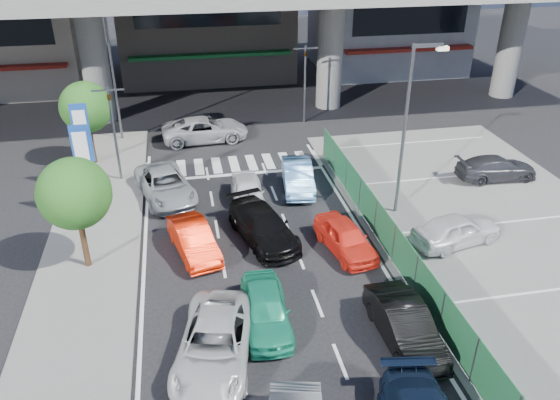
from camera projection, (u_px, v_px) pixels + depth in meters
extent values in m
plane|color=black|center=(275.00, 308.00, 20.00)|extent=(120.00, 120.00, 0.00)
cube|color=slate|center=(517.00, 247.00, 23.54)|extent=(12.00, 28.00, 0.06)
cube|color=slate|center=(89.00, 266.00, 22.27)|extent=(4.00, 30.00, 0.12)
cylinder|color=#61615C|center=(95.00, 62.00, 35.81)|extent=(1.80, 1.80, 8.00)
cylinder|color=#61615C|center=(330.00, 52.00, 38.46)|extent=(1.80, 1.80, 8.00)
cylinder|color=#61615C|center=(511.00, 43.00, 40.78)|extent=(1.80, 1.80, 8.00)
cube|color=#136329|center=(211.00, 54.00, 42.81)|extent=(12.60, 1.60, 0.25)
cube|color=maroon|center=(408.00, 48.00, 44.59)|extent=(10.80, 1.60, 0.25)
cylinder|color=#595B60|center=(115.00, 135.00, 28.12)|extent=(0.14, 0.14, 5.20)
cube|color=#595B60|center=(108.00, 90.00, 26.98)|extent=(1.60, 0.08, 0.08)
imported|color=black|center=(109.00, 96.00, 27.12)|extent=(0.26, 1.24, 0.50)
cylinder|color=#595B60|center=(305.00, 85.00, 36.11)|extent=(0.14, 0.14, 5.20)
cube|color=#595B60|center=(306.00, 48.00, 34.98)|extent=(1.60, 0.08, 0.08)
imported|color=black|center=(305.00, 53.00, 35.12)|extent=(0.26, 1.24, 0.50)
cylinder|color=#595B60|center=(404.00, 134.00, 24.45)|extent=(0.16, 0.16, 8.00)
cube|color=#595B60|center=(427.00, 46.00, 22.71)|extent=(1.40, 0.15, 0.15)
cube|color=silver|center=(443.00, 48.00, 22.89)|extent=(0.50, 0.22, 0.18)
cylinder|color=#595B60|center=(114.00, 78.00, 32.60)|extent=(0.16, 0.16, 8.00)
cube|color=#595B60|center=(115.00, 9.00, 30.85)|extent=(1.40, 0.15, 0.15)
cube|color=silver|center=(128.00, 11.00, 31.04)|extent=(0.50, 0.22, 0.18)
cylinder|color=#595B60|center=(91.00, 199.00, 25.20)|extent=(0.10, 0.10, 2.20)
cube|color=#153E96|center=(83.00, 157.00, 24.21)|extent=(0.80, 0.12, 3.00)
cube|color=white|center=(83.00, 158.00, 24.15)|extent=(0.60, 0.02, 2.40)
cylinder|color=#595B60|center=(89.00, 172.00, 27.73)|extent=(0.10, 0.10, 2.20)
cube|color=#153E96|center=(82.00, 133.00, 26.74)|extent=(0.80, 0.12, 3.00)
cube|color=white|center=(82.00, 134.00, 26.68)|extent=(0.60, 0.02, 2.40)
cylinder|color=#382314|center=(84.00, 242.00, 21.73)|extent=(0.24, 0.24, 2.40)
sphere|color=#184914|center=(74.00, 194.00, 20.69)|extent=(2.80, 2.80, 2.80)
cylinder|color=#382314|center=(92.00, 145.00, 30.68)|extent=(0.24, 0.24, 2.40)
sphere|color=#184914|center=(86.00, 107.00, 29.64)|extent=(2.80, 2.80, 2.80)
imported|color=silver|center=(215.00, 343.00, 17.43)|extent=(3.39, 5.36, 1.38)
imported|color=#1E9972|center=(266.00, 309.00, 18.94)|extent=(1.74, 4.02, 1.35)
imported|color=black|center=(405.00, 325.00, 18.18)|extent=(1.60, 4.23, 1.38)
imported|color=red|center=(193.00, 239.00, 22.94)|extent=(2.29, 4.19, 1.31)
imported|color=black|center=(263.00, 226.00, 23.84)|extent=(3.08, 5.09, 1.38)
imported|color=red|center=(346.00, 238.00, 23.06)|extent=(2.25, 4.05, 1.30)
imported|color=#ACB0B4|center=(165.00, 185.00, 27.35)|extent=(3.44, 5.38, 1.38)
imported|color=silver|center=(248.00, 192.00, 26.78)|extent=(1.65, 3.89, 1.31)
imported|color=#568DC3|center=(298.00, 176.00, 28.25)|extent=(1.99, 4.34, 1.38)
imported|color=#AFB0B6|center=(205.00, 129.00, 34.06)|extent=(5.44, 2.74, 1.48)
imported|color=silver|center=(456.00, 229.00, 23.46)|extent=(4.34, 2.55, 1.38)
imported|color=#313136|center=(496.00, 168.00, 29.15)|extent=(4.37, 1.91, 1.25)
cone|color=#EB480D|center=(416.00, 232.00, 23.89)|extent=(0.43, 0.43, 0.70)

